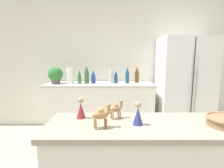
% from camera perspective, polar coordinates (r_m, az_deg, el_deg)
% --- Properties ---
extents(wall_back, '(8.00, 0.06, 2.55)m').
position_cam_1_polar(wall_back, '(3.50, 2.55, 6.78)').
color(wall_back, silver).
rests_on(wall_back, ground_plane).
extents(back_counter, '(1.94, 0.63, 0.92)m').
position_cam_1_polar(back_counter, '(3.31, -3.84, -7.65)').
color(back_counter, white).
rests_on(back_counter, ground_plane).
extents(refrigerator, '(0.89, 0.72, 1.74)m').
position_cam_1_polar(refrigerator, '(3.40, 22.38, -0.84)').
color(refrigerator, white).
rests_on(refrigerator, ground_plane).
extents(potted_plant, '(0.26, 0.26, 0.30)m').
position_cam_1_polar(potted_plant, '(3.30, -17.90, 2.85)').
color(potted_plant, '#595451').
rests_on(potted_plant, back_counter).
extents(paper_towel_roll, '(0.11, 0.11, 0.28)m').
position_cam_1_polar(paper_towel_roll, '(3.27, -13.53, 2.66)').
color(paper_towel_roll, white).
rests_on(paper_towel_roll, back_counter).
extents(back_bottle_0, '(0.08, 0.08, 0.24)m').
position_cam_1_polar(back_bottle_0, '(3.20, -6.04, 2.27)').
color(back_bottle_0, navy).
rests_on(back_bottle_0, back_counter).
extents(back_bottle_1, '(0.07, 0.07, 0.24)m').
position_cam_1_polar(back_bottle_1, '(3.21, 1.32, 2.29)').
color(back_bottle_1, navy).
rests_on(back_bottle_1, back_counter).
extents(back_bottle_2, '(0.08, 0.08, 0.31)m').
position_cam_1_polar(back_bottle_2, '(3.29, 8.19, 3.00)').
color(back_bottle_2, brown).
rests_on(back_bottle_2, back_counter).
extents(back_bottle_3, '(0.08, 0.08, 0.33)m').
position_cam_1_polar(back_bottle_3, '(3.20, -8.23, 2.99)').
color(back_bottle_3, '#2D6033').
rests_on(back_bottle_3, back_counter).
extents(back_bottle_4, '(0.06, 0.06, 0.25)m').
position_cam_1_polar(back_bottle_4, '(3.20, -10.55, 2.22)').
color(back_bottle_4, '#2D6033').
rests_on(back_bottle_4, back_counter).
extents(back_bottle_5, '(0.07, 0.07, 0.33)m').
position_cam_1_polar(back_bottle_5, '(3.19, -0.22, 3.08)').
color(back_bottle_5, '#B2B7BC').
rests_on(back_bottle_5, back_counter).
extents(back_bottle_6, '(0.07, 0.07, 0.30)m').
position_cam_1_polar(back_bottle_6, '(3.19, 5.07, 2.80)').
color(back_bottle_6, navy).
rests_on(back_bottle_6, back_counter).
extents(camel_figurine, '(0.13, 0.09, 0.16)m').
position_cam_1_polar(camel_figurine, '(1.12, -3.48, -9.76)').
color(camel_figurine, olive).
rests_on(camel_figurine, bar_counter).
extents(camel_figurine_second, '(0.11, 0.09, 0.14)m').
position_cam_1_polar(camel_figurine_second, '(1.29, 1.45, -7.82)').
color(camel_figurine_second, olive).
rests_on(camel_figurine_second, bar_counter).
extents(wise_man_figurine_crimson, '(0.07, 0.07, 0.16)m').
position_cam_1_polar(wise_man_figurine_crimson, '(1.32, -10.08, -8.09)').
color(wise_man_figurine_crimson, maroon).
rests_on(wise_man_figurine_crimson, bar_counter).
extents(wise_man_figurine_purple, '(0.07, 0.07, 0.16)m').
position_cam_1_polar(wise_man_figurine_purple, '(1.19, 8.52, -9.86)').
color(wise_man_figurine_purple, navy).
rests_on(wise_man_figurine_purple, bar_counter).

